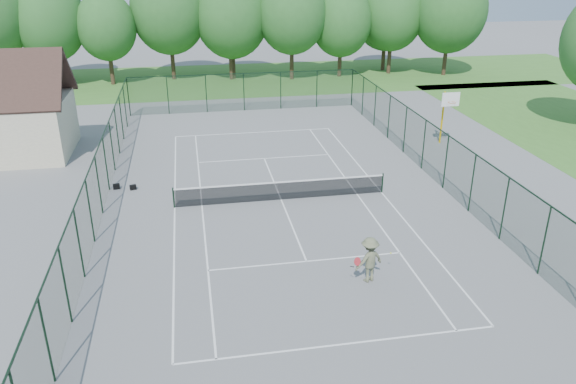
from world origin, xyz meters
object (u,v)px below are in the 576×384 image
Objects in this scene: basketball_goal at (447,107)px; tennis_net at (281,190)px; sports_bag_a at (116,186)px; tennis_player at (369,260)px.

tennis_net is at bearing -150.32° from basketball_goal.
sports_bag_a is at bearing 160.66° from tennis_net.
basketball_goal is at bearing 1.52° from sports_bag_a.
basketball_goal is 10.14× the size of sports_bag_a.
tennis_net is at bearing -28.43° from sports_bag_a.
tennis_net reaches higher than sports_bag_a.
basketball_goal is at bearing 56.52° from tennis_player.
tennis_net is 5.74× the size of tennis_player.
tennis_net is at bearing 104.23° from tennis_player.
tennis_net is 8.53m from tennis_player.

